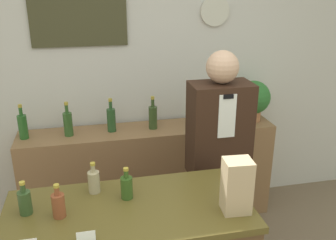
{
  "coord_description": "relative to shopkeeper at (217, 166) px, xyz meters",
  "views": [
    {
      "loc": [
        -0.43,
        -1.3,
        2.16
      ],
      "look_at": [
        0.1,
        1.1,
        1.23
      ],
      "focal_mm": 40.0,
      "sensor_mm": 36.0,
      "label": 1
    }
  ],
  "objects": [
    {
      "name": "back_wall",
      "position": [
        -0.47,
        0.96,
        0.5
      ],
      "size": [
        5.2,
        0.09,
        2.7
      ],
      "color": "silver",
      "rests_on": "ground_plane"
    },
    {
      "name": "back_shelf",
      "position": [
        -0.4,
        0.7,
        -0.4
      ],
      "size": [
        2.26,
        0.4,
        0.91
      ],
      "color": "#8E6642",
      "rests_on": "ground_plane"
    },
    {
      "name": "shopkeeper",
      "position": [
        0.0,
        0.0,
        0.0
      ],
      "size": [
        0.43,
        0.27,
        1.71
      ],
      "color": "#331E14",
      "rests_on": "ground_plane"
    },
    {
      "name": "potted_plant",
      "position": [
        0.59,
        0.71,
        0.27
      ],
      "size": [
        0.31,
        0.31,
        0.38
      ],
      "color": "#B27047",
      "rests_on": "back_shelf"
    },
    {
      "name": "paper_bag",
      "position": [
        -0.16,
        -0.73,
        0.27
      ],
      "size": [
        0.16,
        0.14,
        0.3
      ],
      "color": "tan",
      "rests_on": "display_counter"
    },
    {
      "name": "price_card_right",
      "position": [
        -0.96,
        -0.83,
        0.15
      ],
      "size": [
        0.09,
        0.02,
        0.06
      ],
      "color": "white",
      "rests_on": "display_counter"
    },
    {
      "name": "counter_bottle_0",
      "position": [
        -1.27,
        -0.52,
        0.19
      ],
      "size": [
        0.07,
        0.07,
        0.19
      ],
      "color": "#344D27",
      "rests_on": "display_counter"
    },
    {
      "name": "counter_bottle_1",
      "position": [
        -1.09,
        -0.58,
        0.19
      ],
      "size": [
        0.07,
        0.07,
        0.19
      ],
      "color": "brown",
      "rests_on": "display_counter"
    },
    {
      "name": "counter_bottle_2",
      "position": [
        -0.9,
        -0.38,
        0.19
      ],
      "size": [
        0.07,
        0.07,
        0.19
      ],
      "color": "tan",
      "rests_on": "display_counter"
    },
    {
      "name": "counter_bottle_3",
      "position": [
        -0.72,
        -0.48,
        0.19
      ],
      "size": [
        0.07,
        0.07,
        0.19
      ],
      "color": "#34551F",
      "rests_on": "display_counter"
    },
    {
      "name": "shelf_bottle_0",
      "position": [
        -1.45,
        0.71,
        0.17
      ],
      "size": [
        0.07,
        0.07,
        0.3
      ],
      "color": "#265923",
      "rests_on": "back_shelf"
    },
    {
      "name": "shelf_bottle_1",
      "position": [
        -1.08,
        0.7,
        0.17
      ],
      "size": [
        0.07,
        0.07,
        0.3
      ],
      "color": "#315626",
      "rests_on": "back_shelf"
    },
    {
      "name": "shelf_bottle_2",
      "position": [
        -0.72,
        0.71,
        0.17
      ],
      "size": [
        0.07,
        0.07,
        0.3
      ],
      "color": "#294E27",
      "rests_on": "back_shelf"
    },
    {
      "name": "shelf_bottle_3",
      "position": [
        -0.36,
        0.7,
        0.17
      ],
      "size": [
        0.07,
        0.07,
        0.3
      ],
      "color": "#344A24",
      "rests_on": "back_shelf"
    },
    {
      "name": "shelf_bottle_4",
      "position": [
        0.0,
        0.71,
        0.17
      ],
      "size": [
        0.07,
        0.07,
        0.3
      ],
      "color": "#2E562B",
      "rests_on": "back_shelf"
    },
    {
      "name": "shelf_bottle_5",
      "position": [
        0.37,
        0.71,
        0.17
      ],
      "size": [
        0.07,
        0.07,
        0.3
      ],
      "color": "#294A21",
      "rests_on": "back_shelf"
    }
  ]
}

